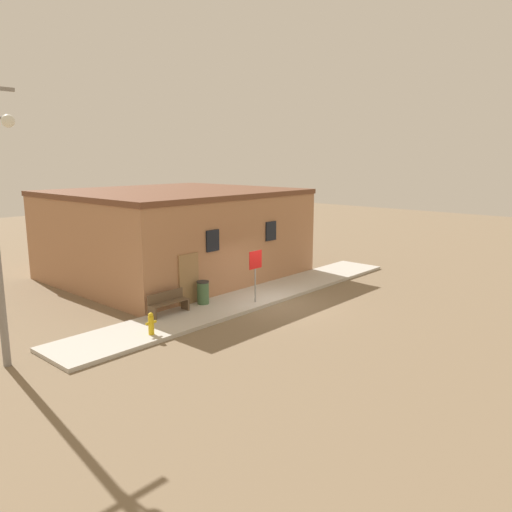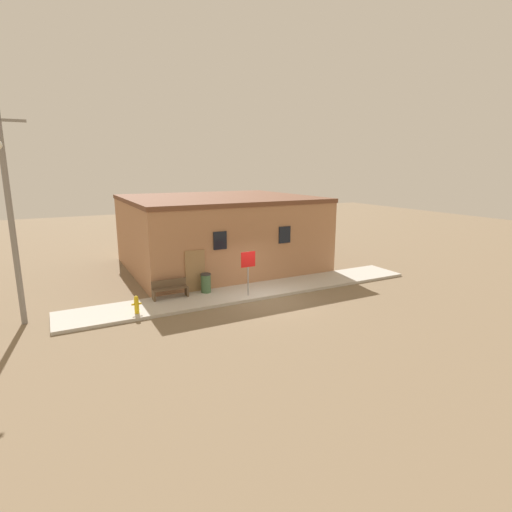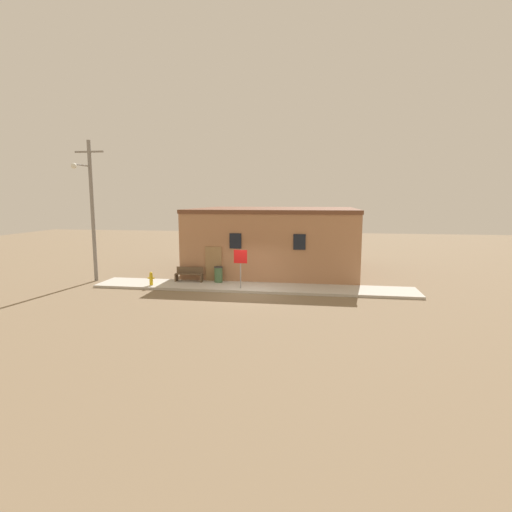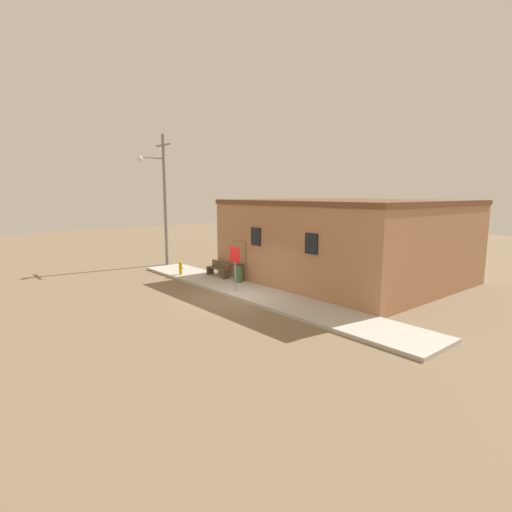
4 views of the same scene
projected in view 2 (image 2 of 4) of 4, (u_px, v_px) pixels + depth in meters
The scene contains 8 objects.
ground_plane at pixel (264, 300), 18.83m from camera, with size 80.00×80.00×0.00m, color #7A664C.
sidewalk at pixel (252, 292), 19.85m from camera, with size 18.02×2.39×0.14m.
brick_building at pixel (218, 232), 24.88m from camera, with size 10.82×9.72×4.38m.
fire_hydrant at pixel (137, 305), 16.61m from camera, with size 0.40×0.19×0.76m.
stop_sign at pixel (248, 265), 18.70m from camera, with size 0.73×0.06×2.13m.
bench at pixel (170, 289), 18.61m from camera, with size 1.64×0.44×0.85m.
trash_bin at pixel (206, 283), 19.42m from camera, with size 0.50×0.50×0.94m.
utility_pole at pixel (9, 209), 14.87m from camera, with size 1.80×1.87×8.45m.
Camera 2 is at (-8.63, -15.73, 6.10)m, focal length 28.00 mm.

